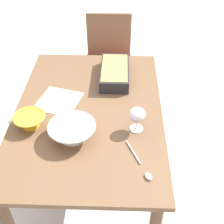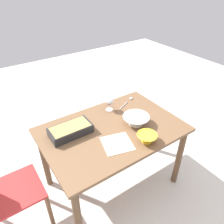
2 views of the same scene
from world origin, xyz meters
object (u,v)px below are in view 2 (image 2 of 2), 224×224
Objects in this scene: dining_table at (112,138)px; casserole_dish at (71,130)px; small_bowl at (136,119)px; serving_spoon at (129,101)px; chair at (3,195)px; napkin at (117,143)px; mixing_bowl at (147,137)px; wine_glass at (109,102)px.

casserole_dish reaches higher than dining_table.
serving_spoon is at bearing -118.32° from small_bowl.
dining_table is 1.47× the size of chair.
small_bowl reaches higher than serving_spoon.
dining_table is 0.23m from napkin.
casserole_dish is 0.59m from small_bowl.
small_bowl reaches higher than mixing_bowl.
napkin is at bearing 128.42° from casserole_dish.
serving_spoon reaches higher than napkin.
chair is 4.94× the size of mixing_bowl.
chair is at bearing -4.27° from dining_table.
mixing_bowl is 0.25m from small_bowl.
mixing_bowl is (0.01, 0.57, -0.05)m from wine_glass.
casserole_dish is 2.11× the size of mixing_bowl.
casserole_dish is (0.48, 0.13, -0.05)m from wine_glass.
small_bowl is at bearing 160.06° from casserole_dish.
mixing_bowl is at bearing 161.68° from chair.
casserole_dish is at bearing -22.84° from dining_table.
wine_glass is at bearing -90.56° from mixing_bowl.
dining_table is 0.36m from mixing_bowl.
small_bowl is (-0.22, 0.06, 0.15)m from dining_table.
casserole_dish is 0.65m from mixing_bowl.
mixing_bowl is at bearing 71.43° from small_bowl.
chair reaches higher than napkin.
serving_spoon is at bearing -175.20° from wine_glass.
serving_spoon is (-0.27, -0.59, -0.03)m from mixing_bowl.
napkin is (0.22, -0.11, -0.04)m from mixing_bowl.
chair reaches higher than small_bowl.
casserole_dish is (-0.64, -0.07, 0.30)m from chair.
mixing_bowl is 0.73× the size of napkin.
casserole_dish reaches higher than mixing_bowl.
serving_spoon is 0.68m from napkin.
chair is 0.97m from napkin.
dining_table is 0.37m from wine_glass.
mixing_bowl reaches higher than napkin.
wine_glass is 0.50m from casserole_dish.
napkin is at bearing 63.69° from wine_glass.
dining_table is 0.39m from casserole_dish.
wine_glass is 0.28m from serving_spoon.
small_bowl is (-0.56, 0.20, 0.00)m from casserole_dish.
chair reaches higher than mixing_bowl.
chair is at bearing 8.95° from serving_spoon.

